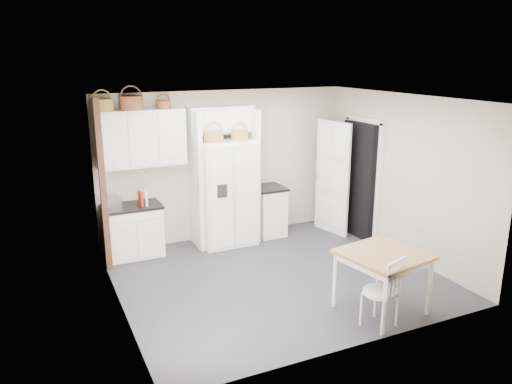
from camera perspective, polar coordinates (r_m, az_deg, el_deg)
name	(u,v)px	position (r m, az deg, el deg)	size (l,w,h in m)	color
floor	(277,277)	(7.50, 2.38, -9.64)	(4.50, 4.50, 0.00)	#2D2B34
ceiling	(279,99)	(6.82, 2.63, 10.57)	(4.50, 4.50, 0.00)	white
wall_back	(226,165)	(8.82, -3.46, 3.11)	(4.50, 4.50, 0.00)	beige
wall_left	(115,212)	(6.38, -15.80, -2.27)	(4.00, 4.00, 0.00)	beige
wall_right	(403,176)	(8.30, 16.46, 1.71)	(4.00, 4.00, 0.00)	beige
refrigerator	(226,192)	(8.55, -3.49, -0.03)	(0.93, 0.75, 1.81)	white
base_cab_left	(133,232)	(8.33, -13.83, -4.44)	(0.88, 0.56, 0.82)	white
base_cab_right	(269,212)	(9.06, 1.45, -2.25)	(0.49, 0.58, 0.86)	white
dining_table	(382,282)	(6.61, 14.17, -9.93)	(0.95, 0.95, 0.79)	#8E5E3F
windsor_chair	(380,292)	(6.23, 14.03, -10.98)	(0.44, 0.40, 0.91)	white
counter_left	(132,207)	(8.20, -14.02, -1.63)	(0.92, 0.59, 0.04)	black
counter_right	(269,188)	(8.93, 1.47, 0.48)	(0.53, 0.62, 0.04)	black
toaster	(112,203)	(8.11, -16.10, -1.19)	(0.25, 0.14, 0.17)	silver
cookbook_red	(141,199)	(8.11, -13.04, -0.74)	(0.03, 0.16, 0.24)	#AD250D
cookbook_cream	(147,198)	(8.13, -12.40, -0.64)	(0.04, 0.16, 0.25)	beige
basket_upper_a	(102,105)	(7.97, -17.14, 9.46)	(0.32, 0.32, 0.18)	brown
basket_upper_b	(132,103)	(8.04, -14.04, 9.84)	(0.36, 0.36, 0.21)	brown
basket_upper_c	(164,104)	(8.16, -10.50, 9.81)	(0.22, 0.22, 0.13)	brown
basket_fridge_a	(213,137)	(8.16, -4.88, 6.33)	(0.33, 0.33, 0.17)	brown
basket_fridge_b	(240,135)	(8.33, -1.87, 6.51)	(0.29, 0.29, 0.16)	brown
upper_cabinet	(141,138)	(8.13, -13.02, 6.00)	(1.40, 0.34, 0.90)	white
bridge_cabinet	(220,120)	(8.47, -4.08, 8.26)	(1.12, 0.34, 0.45)	white
fridge_panel_left	(196,181)	(8.37, -6.90, 1.29)	(0.08, 0.60, 2.30)	white
fridge_panel_right	(251,175)	(8.72, -0.52, 1.99)	(0.08, 0.60, 2.30)	white
trim_post	(103,187)	(7.67, -17.10, 0.58)	(0.09, 0.09, 2.60)	#3F2517
doorway_void	(360,180)	(9.06, 11.78, 1.35)	(0.18, 0.85, 2.05)	black
door_slab	(332,178)	(9.12, 8.71, 1.60)	(0.80, 0.04, 2.05)	white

